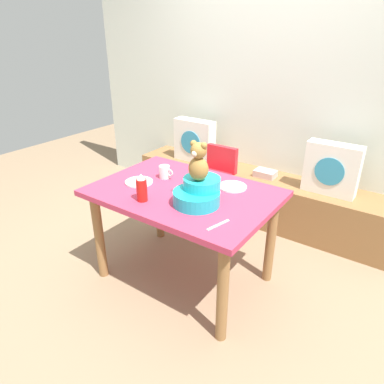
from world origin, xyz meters
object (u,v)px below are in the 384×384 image
pillow_floral_left (194,141)px  teddy_bear (198,162)px  pillow_floral_right (332,169)px  cell_phone (195,182)px  dining_table (184,205)px  ketchup_bottle (142,188)px  highchair (214,178)px  dinner_plate_far (233,187)px  coffee_mug (165,172)px  dinner_plate_near (139,182)px  infant_seat_teal (198,193)px  book_stack (265,174)px

pillow_floral_left → teddy_bear: bearing=-54.3°
pillow_floral_right → teddy_bear: bearing=-111.7°
pillow_floral_right → cell_phone: 1.23m
dining_table → pillow_floral_right: bearing=59.3°
ketchup_bottle → highchair: bearing=94.5°
teddy_bear → cell_phone: size_ratio=1.74×
dinner_plate_far → coffee_mug: bearing=-164.2°
dining_table → ketchup_bottle: size_ratio=6.73×
pillow_floral_right → dinner_plate_near: (-1.04, -1.24, 0.07)m
pillow_floral_left → dinner_plate_far: 1.34m
cell_phone → dinner_plate_near: bearing=117.5°
pillow_floral_right → infant_seat_teal: size_ratio=1.33×
dining_table → coffee_mug: 0.31m
pillow_floral_left → teddy_bear: teddy_bear is taller
highchair → coffee_mug: 0.70m
book_stack → teddy_bear: (0.09, -1.28, 0.53)m
dining_table → infant_seat_teal: bearing=-27.5°
book_stack → cell_phone: cell_phone is taller
highchair → teddy_bear: 1.06m
pillow_floral_left → ketchup_bottle: ketchup_bottle is taller
book_stack → dining_table: dining_table is taller
dinner_plate_far → cell_phone: bearing=-163.8°
pillow_floral_left → coffee_mug: (0.47, -1.07, 0.11)m
pillow_floral_right → dinner_plate_far: size_ratio=2.20×
dining_table → infant_seat_teal: 0.28m
ketchup_bottle → cell_phone: (0.11, 0.44, -0.08)m
pillow_floral_left → book_stack: (0.81, 0.02, -0.19)m
book_stack → highchair: (-0.31, -0.44, 0.03)m
pillow_floral_left → coffee_mug: bearing=-66.1°
pillow_floral_left → dinner_plate_near: 1.30m
highchair → dinner_plate_near: 0.87m
pillow_floral_left → dining_table: size_ratio=0.35×
infant_seat_teal → ketchup_bottle: 0.36m
teddy_bear → cell_phone: bearing=128.6°
coffee_mug → dinner_plate_far: 0.52m
pillow_floral_right → cell_phone: size_ratio=3.06×
teddy_bear → cell_phone: 0.43m
teddy_bear → ketchup_bottle: bearing=-150.7°
ketchup_bottle → coffee_mug: ketchup_bottle is taller
ketchup_bottle → pillow_floral_right: bearing=60.4°
dining_table → dinner_plate_far: size_ratio=6.23×
book_stack → infant_seat_teal: infant_seat_teal is taller
ketchup_bottle → dinner_plate_far: (0.38, 0.52, -0.08)m
teddy_bear → highchair: bearing=115.1°
dinner_plate_far → ketchup_bottle: bearing=-126.4°
pillow_floral_right → dinner_plate_near: bearing=-129.8°
infant_seat_teal → cell_phone: bearing=128.6°
infant_seat_teal → ketchup_bottle: (-0.32, -0.18, 0.02)m
dining_table → teddy_bear: teddy_bear is taller
dinner_plate_far → cell_phone: dinner_plate_far is taller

